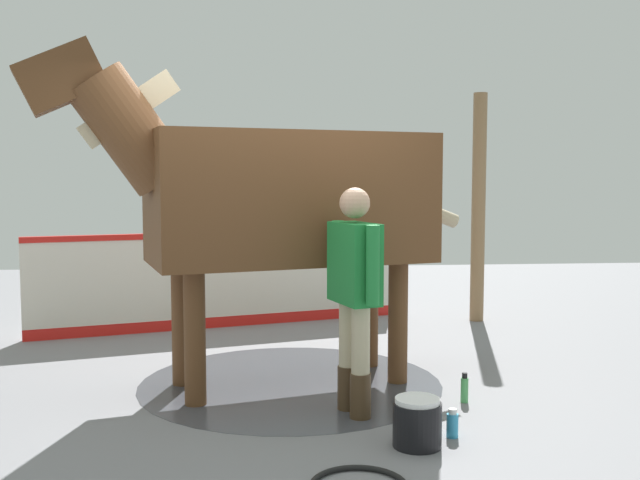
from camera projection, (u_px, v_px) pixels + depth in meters
name	position (u px, v px, depth m)	size (l,w,h in m)	color
ground_plane	(285.00, 393.00, 5.65)	(16.00, 16.00, 0.02)	gray
wet_patch	(291.00, 383.00, 5.88)	(2.46, 2.46, 0.00)	#42444C
barrier_wall	(223.00, 283.00, 8.08)	(4.08, 1.20, 1.08)	silver
roof_post_far	(478.00, 208.00, 8.36)	(0.16, 0.16, 2.65)	olive
horse	(275.00, 196.00, 5.71)	(3.50, 1.57, 2.66)	brown
handler	(354.00, 286.00, 5.04)	(0.35, 0.63, 1.61)	#47331E
wash_bucket	(417.00, 423.00, 4.48)	(0.31, 0.31, 0.31)	black
bottle_shampoo	(452.00, 424.00, 4.64)	(0.08, 0.08, 0.19)	#3399CC
bottle_spray	(464.00, 389.00, 5.37)	(0.06, 0.06, 0.22)	#4CA559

